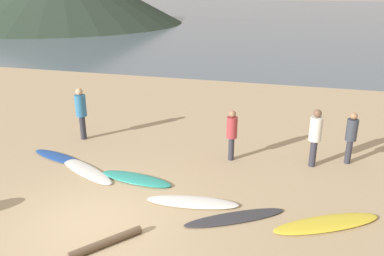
{
  "coord_description": "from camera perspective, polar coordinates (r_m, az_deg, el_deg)",
  "views": [
    {
      "loc": [
        4.08,
        -6.51,
        5.03
      ],
      "look_at": [
        0.93,
        4.96,
        0.6
      ],
      "focal_mm": 36.82,
      "sensor_mm": 36.0,
      "label": 1
    }
  ],
  "objects": [
    {
      "name": "surfboard_1",
      "position": [
        11.55,
        -15.14,
        -5.94
      ],
      "size": [
        2.36,
        1.64,
        0.08
      ],
      "primitive_type": "ellipsoid",
      "rotation": [
        0.0,
        0.0,
        -0.5
      ],
      "color": "white",
      "rests_on": "ground"
    },
    {
      "name": "ocean_water",
      "position": [
        70.73,
        12.5,
        15.9
      ],
      "size": [
        140.0,
        100.0,
        0.01
      ],
      "primitive_type": "cube",
      "color": "slate",
      "rests_on": "ground"
    },
    {
      "name": "person_0",
      "position": [
        11.63,
        17.43,
        -0.74
      ],
      "size": [
        0.35,
        0.35,
        1.72
      ],
      "rotation": [
        0.0,
        0.0,
        2.68
      ],
      "color": "#2D2D38",
      "rests_on": "ground"
    },
    {
      "name": "surfboard_3",
      "position": [
        9.64,
        0.06,
        -10.67
      ],
      "size": [
        2.29,
        0.85,
        0.1
      ],
      "primitive_type": "ellipsoid",
      "rotation": [
        0.0,
        0.0,
        0.13
      ],
      "color": "white",
      "rests_on": "ground"
    },
    {
      "name": "person_1",
      "position": [
        12.2,
        22.07,
        -0.79
      ],
      "size": [
        0.32,
        0.32,
        1.57
      ],
      "rotation": [
        0.0,
        0.0,
        0.2
      ],
      "color": "#2D2D38",
      "rests_on": "ground"
    },
    {
      "name": "surfboard_0",
      "position": [
        12.64,
        -18.79,
        -4.01
      ],
      "size": [
        2.08,
        1.05,
        0.07
      ],
      "primitive_type": "ellipsoid",
      "rotation": [
        0.0,
        0.0,
        -0.3
      ],
      "color": "#1E479E",
      "rests_on": "ground"
    },
    {
      "name": "surfboard_5",
      "position": [
        9.37,
        18.94,
        -12.94
      ],
      "size": [
        2.51,
        1.77,
        0.1
      ],
      "primitive_type": "ellipsoid",
      "rotation": [
        0.0,
        0.0,
        0.51
      ],
      "color": "yellow",
      "rests_on": "ground"
    },
    {
      "name": "surfboard_4",
      "position": [
        9.16,
        6.25,
        -12.78
      ],
      "size": [
        2.29,
        1.64,
        0.06
      ],
      "primitive_type": "ellipsoid",
      "rotation": [
        0.0,
        0.0,
        0.54
      ],
      "color": "#333338",
      "rests_on": "ground"
    },
    {
      "name": "person_2",
      "position": [
        11.6,
        5.8,
        -0.47
      ],
      "size": [
        0.31,
        0.31,
        1.55
      ],
      "rotation": [
        0.0,
        0.0,
        4.77
      ],
      "color": "#2D2D38",
      "rests_on": "ground"
    },
    {
      "name": "driftwood_log",
      "position": [
        8.47,
        -12.31,
        -15.85
      ],
      "size": [
        1.11,
        1.31,
        0.16
      ],
      "primitive_type": "cylinder",
      "rotation": [
        0.0,
        1.57,
        0.89
      ],
      "color": "brown",
      "rests_on": "ground"
    },
    {
      "name": "person_3",
      "position": [
        13.58,
        -15.78,
        2.59
      ],
      "size": [
        0.36,
        0.36,
        1.78
      ],
      "rotation": [
        0.0,
        0.0,
        3.4
      ],
      "color": "#2D2D38",
      "rests_on": "ground"
    },
    {
      "name": "ground_plane",
      "position": [
        17.76,
        1.42,
        3.64
      ],
      "size": [
        120.0,
        120.0,
        0.2
      ],
      "primitive_type": "cube",
      "color": "tan",
      "rests_on": "ground"
    },
    {
      "name": "surfboard_2",
      "position": [
        10.79,
        -8.12,
        -7.28
      ],
      "size": [
        2.16,
        0.87,
        0.1
      ],
      "primitive_type": "ellipsoid",
      "rotation": [
        0.0,
        0.0,
        -0.14
      ],
      "color": "teal",
      "rests_on": "ground"
    }
  ]
}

